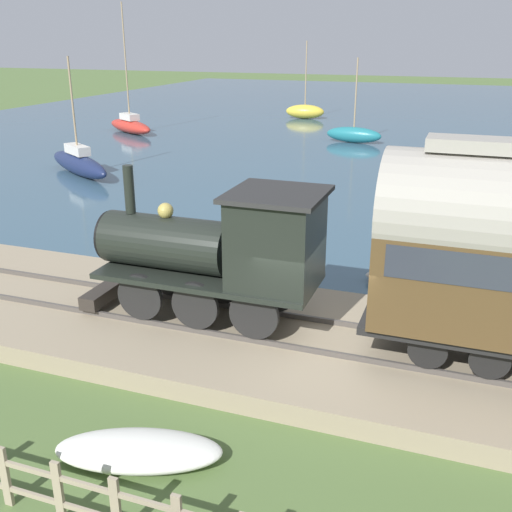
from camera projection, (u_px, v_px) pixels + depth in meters
name	position (u px, v px, depth m)	size (l,w,h in m)	color
ground_plane	(318.00, 360.00, 13.11)	(200.00, 200.00, 0.00)	#516B38
harbor_water	(442.00, 118.00, 51.25)	(80.00, 80.00, 0.01)	#38566B
rail_embankment	(320.00, 346.00, 13.23)	(5.36, 56.00, 0.56)	gray
steam_locomotive	(223.00, 247.00, 13.25)	(2.04, 5.60, 3.39)	black
sailboat_red	(130.00, 125.00, 43.47)	(4.07, 5.41, 8.84)	#B72D23
sailboat_teal	(354.00, 134.00, 39.52)	(1.54, 3.86, 5.37)	#1E707A
sailboat_navy	(79.00, 163.00, 30.37)	(4.27, 5.88, 5.76)	#192347
sailboat_yellow	(305.00, 111.00, 51.00)	(1.62, 3.37, 6.27)	gold
rowboat_near_shore	(240.00, 239.00, 20.24)	(1.82, 2.47, 0.41)	silver
rowboat_mid_harbor	(404.00, 278.00, 17.03)	(1.01, 2.24, 0.36)	#B7B2A3
rowboat_far_out	(473.00, 221.00, 21.99)	(2.28, 2.45, 0.53)	beige
beached_dinghy	(139.00, 451.00, 9.92)	(1.88, 3.00, 0.44)	silver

